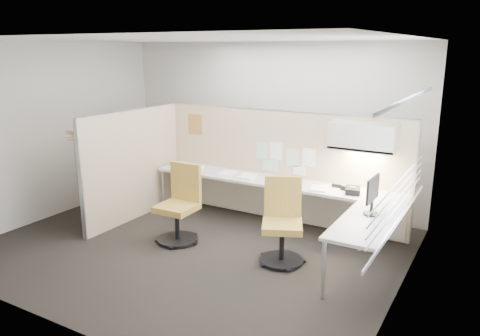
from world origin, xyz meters
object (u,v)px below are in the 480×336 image
Objects in this scene: desk at (289,194)px; phone at (353,190)px; chair_right at (282,224)px; monitor at (373,193)px; chair_left at (180,206)px.

desk is 16.01× the size of phone.
phone is (0.61, 0.98, 0.28)m from chair_right.
monitor is at bearing -9.73° from chair_right.
chair_left is at bearing -139.93° from desk.
desk is 3.71× the size of chair_right.
monitor reaches higher than phone.
monitor is 0.86m from phone.
desk is 3.65× the size of chair_left.
desk is at bearing 85.01° from chair_right.
chair_right is 2.28× the size of monitor.
chair_left is 2.67m from monitor.
chair_right is 1.18m from phone.
chair_left is 1.55m from chair_right.
chair_left reaches higher than chair_right.
monitor is (2.60, 0.39, 0.49)m from chair_left.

